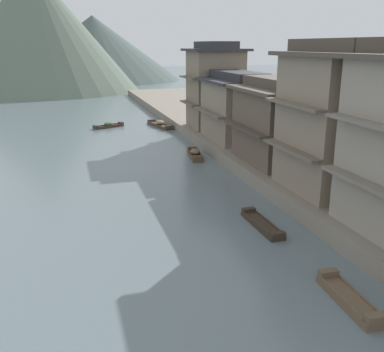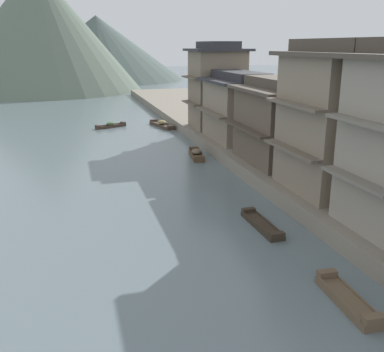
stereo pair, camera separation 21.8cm
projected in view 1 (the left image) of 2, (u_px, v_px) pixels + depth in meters
name	position (u px, v px, depth m)	size (l,w,h in m)	color
riverbank_right	(322.00, 153.00, 37.69)	(18.00, 110.00, 0.94)	gray
boat_moored_nearest	(160.00, 125.00, 52.25)	(2.20, 5.36, 0.79)	#423328
boat_moored_second	(195.00, 154.00, 38.01)	(1.45, 3.82, 0.76)	brown
boat_moored_third	(350.00, 299.00, 16.50)	(1.05, 3.56, 0.56)	brown
boat_moored_far	(262.00, 224.00, 23.47)	(0.90, 3.89, 0.44)	#33281E
boat_midriver_drifting	(108.00, 126.00, 51.79)	(3.76, 2.41, 0.66)	#423328
house_waterfront_tall	(330.00, 118.00, 25.52)	(5.36, 6.69, 8.74)	gray
house_waterfront_narrow	(280.00, 121.00, 32.36)	(6.07, 7.67, 6.14)	brown
house_waterfront_far	(237.00, 107.00, 40.07)	(5.90, 7.97, 6.14)	gray
house_waterfront_end	(215.00, 86.00, 45.87)	(6.16, 5.72, 8.74)	#7F705B
hill_far_west	(36.00, 29.00, 91.13)	(41.33, 41.33, 25.11)	#5B6B5B
hill_far_centre	(68.00, 50.00, 130.60)	(56.17, 56.17, 16.01)	#5B6B5B
hill_far_east	(94.00, 48.00, 120.87)	(47.02, 47.02, 17.04)	#4C5B56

